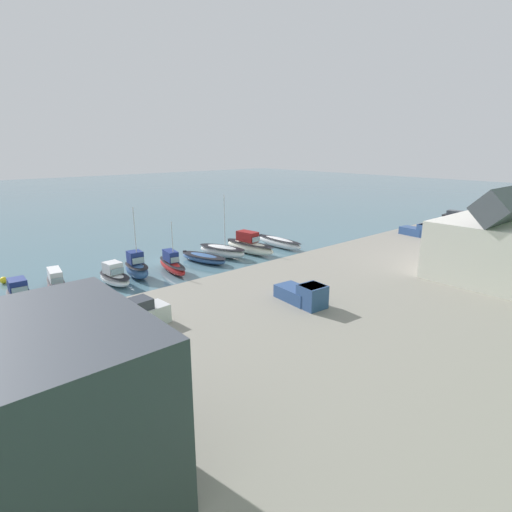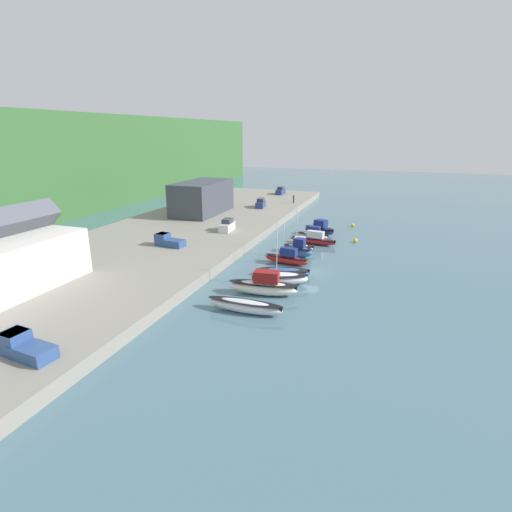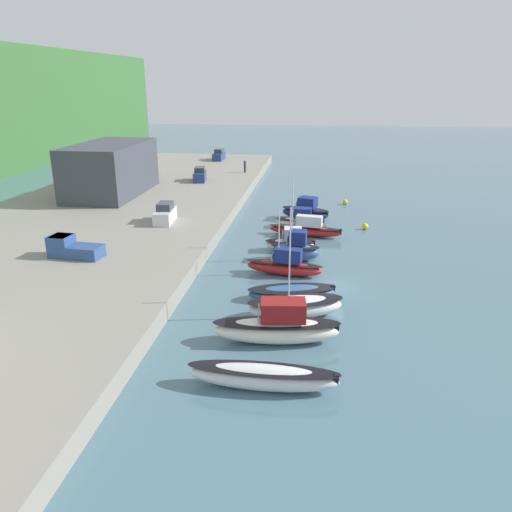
{
  "view_description": "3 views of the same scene",
  "coord_description": "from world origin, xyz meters",
  "px_view_note": "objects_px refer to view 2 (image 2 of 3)",
  "views": [
    {
      "loc": [
        24.23,
        43.61,
        14.07
      ],
      "look_at": [
        -4.62,
        10.73,
        2.04
      ],
      "focal_mm": 28.0,
      "sensor_mm": 36.0,
      "label": 1
    },
    {
      "loc": [
        -51.65,
        -10.36,
        18.57
      ],
      "look_at": [
        -0.59,
        7.71,
        1.7
      ],
      "focal_mm": 28.0,
      "sensor_mm": 36.0,
      "label": 2
    },
    {
      "loc": [
        -38.91,
        1.14,
        16.35
      ],
      "look_at": [
        3.51,
        6.67,
        1.27
      ],
      "focal_mm": 35.0,
      "sensor_mm": 36.0,
      "label": 3
    }
  ],
  "objects_px": {
    "mooring_buoy_1": "(353,225)",
    "moored_boat_5": "(298,250)",
    "moored_boat_7": "(314,239)",
    "mooring_buoy_0": "(355,240)",
    "person_on_quay": "(294,199)",
    "parked_car_2": "(227,226)",
    "parked_car_1": "(261,204)",
    "moored_boat_3": "(284,272)",
    "moored_boat_8": "(313,234)",
    "moored_boat_4": "(287,258)",
    "moored_boat_2": "(281,278)",
    "parked_car_3": "(281,191)",
    "moored_boat_9": "(319,229)",
    "moored_boat_1": "(264,286)",
    "moored_boat_6": "(299,246)",
    "pickup_truck_1": "(168,241)",
    "moored_boat_0": "(245,306)",
    "pickup_truck_0": "(24,346)"
  },
  "relations": [
    {
      "from": "moored_boat_0",
      "to": "parked_car_3",
      "type": "bearing_deg",
      "value": 13.78
    },
    {
      "from": "person_on_quay",
      "to": "moored_boat_0",
      "type": "bearing_deg",
      "value": -170.43
    },
    {
      "from": "moored_boat_6",
      "to": "moored_boat_8",
      "type": "relative_size",
      "value": 0.9
    },
    {
      "from": "moored_boat_6",
      "to": "pickup_truck_1",
      "type": "height_order",
      "value": "pickup_truck_1"
    },
    {
      "from": "pickup_truck_0",
      "to": "moored_boat_0",
      "type": "bearing_deg",
      "value": -32.29
    },
    {
      "from": "moored_boat_4",
      "to": "parked_car_2",
      "type": "bearing_deg",
      "value": 61.28
    },
    {
      "from": "moored_boat_7",
      "to": "person_on_quay",
      "type": "relative_size",
      "value": 3.93
    },
    {
      "from": "parked_car_2",
      "to": "person_on_quay",
      "type": "height_order",
      "value": "parked_car_2"
    },
    {
      "from": "moored_boat_7",
      "to": "mooring_buoy_0",
      "type": "relative_size",
      "value": 11.45
    },
    {
      "from": "moored_boat_3",
      "to": "moored_boat_6",
      "type": "height_order",
      "value": "moored_boat_6"
    },
    {
      "from": "moored_boat_7",
      "to": "pickup_truck_1",
      "type": "height_order",
      "value": "pickup_truck_1"
    },
    {
      "from": "parked_car_1",
      "to": "mooring_buoy_0",
      "type": "distance_m",
      "value": 31.06
    },
    {
      "from": "moored_boat_7",
      "to": "moored_boat_8",
      "type": "height_order",
      "value": "same"
    },
    {
      "from": "moored_boat_4",
      "to": "person_on_quay",
      "type": "relative_size",
      "value": 3.3
    },
    {
      "from": "moored_boat_0",
      "to": "parked_car_3",
      "type": "distance_m",
      "value": 76.35
    },
    {
      "from": "person_on_quay",
      "to": "moored_boat_2",
      "type": "bearing_deg",
      "value": -167.4
    },
    {
      "from": "moored_boat_7",
      "to": "moored_boat_8",
      "type": "relative_size",
      "value": 1.44
    },
    {
      "from": "moored_boat_2",
      "to": "moored_boat_9",
      "type": "bearing_deg",
      "value": -16.13
    },
    {
      "from": "moored_boat_0",
      "to": "parked_car_2",
      "type": "distance_m",
      "value": 31.64
    },
    {
      "from": "moored_boat_3",
      "to": "moored_boat_4",
      "type": "height_order",
      "value": "moored_boat_4"
    },
    {
      "from": "moored_boat_5",
      "to": "pickup_truck_1",
      "type": "bearing_deg",
      "value": 110.36
    },
    {
      "from": "parked_car_1",
      "to": "mooring_buoy_0",
      "type": "height_order",
      "value": "parked_car_1"
    },
    {
      "from": "parked_car_2",
      "to": "parked_car_1",
      "type": "bearing_deg",
      "value": -89.57
    },
    {
      "from": "moored_boat_1",
      "to": "moored_boat_5",
      "type": "xyz_separation_m",
      "value": [
        16.12,
        -0.28,
        0.01
      ]
    },
    {
      "from": "pickup_truck_0",
      "to": "parked_car_3",
      "type": "bearing_deg",
      "value": 8.93
    },
    {
      "from": "mooring_buoy_1",
      "to": "moored_boat_2",
      "type": "bearing_deg",
      "value": 172.13
    },
    {
      "from": "moored_boat_7",
      "to": "moored_boat_9",
      "type": "height_order",
      "value": "moored_boat_9"
    },
    {
      "from": "moored_boat_6",
      "to": "moored_boat_0",
      "type": "bearing_deg",
      "value": 174.85
    },
    {
      "from": "mooring_buoy_0",
      "to": "moored_boat_8",
      "type": "bearing_deg",
      "value": 90.2
    },
    {
      "from": "moored_boat_6",
      "to": "mooring_buoy_0",
      "type": "height_order",
      "value": "moored_boat_6"
    },
    {
      "from": "parked_car_2",
      "to": "parked_car_3",
      "type": "relative_size",
      "value": 1.02
    },
    {
      "from": "moored_boat_9",
      "to": "pickup_truck_0",
      "type": "bearing_deg",
      "value": -175.61
    },
    {
      "from": "parked_car_3",
      "to": "mooring_buoy_1",
      "type": "distance_m",
      "value": 37.56
    },
    {
      "from": "moored_boat_8",
      "to": "moored_boat_1",
      "type": "bearing_deg",
      "value": -177.7
    },
    {
      "from": "moored_boat_2",
      "to": "mooring_buoy_1",
      "type": "distance_m",
      "value": 36.38
    },
    {
      "from": "moored_boat_2",
      "to": "parked_car_3",
      "type": "xyz_separation_m",
      "value": [
        65.04,
        18.8,
        1.51
      ]
    },
    {
      "from": "moored_boat_6",
      "to": "parked_car_1",
      "type": "bearing_deg",
      "value": 24.58
    },
    {
      "from": "moored_boat_4",
      "to": "pickup_truck_1",
      "type": "bearing_deg",
      "value": 103.11
    },
    {
      "from": "moored_boat_3",
      "to": "moored_boat_8",
      "type": "bearing_deg",
      "value": -12.51
    },
    {
      "from": "moored_boat_0",
      "to": "moored_boat_4",
      "type": "height_order",
      "value": "moored_boat_4"
    },
    {
      "from": "moored_boat_0",
      "to": "person_on_quay",
      "type": "bearing_deg",
      "value": 10.07
    },
    {
      "from": "moored_boat_3",
      "to": "parked_car_1",
      "type": "distance_m",
      "value": 43.43
    },
    {
      "from": "moored_boat_6",
      "to": "pickup_truck_1",
      "type": "bearing_deg",
      "value": 108.42
    },
    {
      "from": "moored_boat_2",
      "to": "moored_boat_8",
      "type": "distance_m",
      "value": 23.74
    },
    {
      "from": "moored_boat_4",
      "to": "person_on_quay",
      "type": "height_order",
      "value": "moored_boat_4"
    },
    {
      "from": "moored_boat_0",
      "to": "moored_boat_1",
      "type": "height_order",
      "value": "moored_boat_1"
    },
    {
      "from": "moored_boat_3",
      "to": "moored_boat_5",
      "type": "xyz_separation_m",
      "value": [
        9.0,
        0.24,
        0.56
      ]
    },
    {
      "from": "moored_boat_8",
      "to": "moored_boat_9",
      "type": "height_order",
      "value": "moored_boat_9"
    },
    {
      "from": "mooring_buoy_1",
      "to": "moored_boat_5",
      "type": "bearing_deg",
      "value": 166.64
    },
    {
      "from": "parked_car_1",
      "to": "parked_car_3",
      "type": "bearing_deg",
      "value": -94.24
    }
  ]
}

